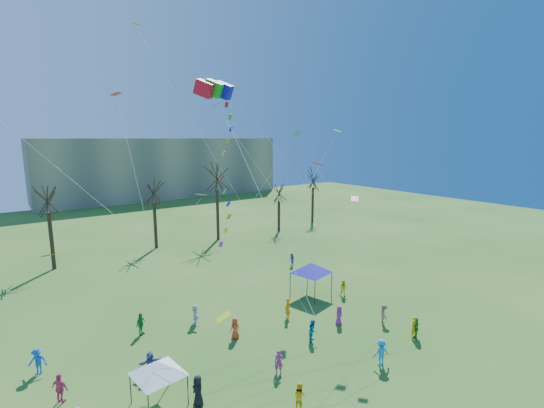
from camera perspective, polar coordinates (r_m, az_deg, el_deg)
distant_building at (r=102.40m, az=-16.00°, el=5.28°), size 60.00×14.00×15.00m
bare_tree_row at (r=53.02m, az=-16.66°, el=0.99°), size 67.33×7.32×11.88m
big_box_kite at (r=22.30m, az=-6.30°, el=4.25°), size 2.46×6.85×19.14m
canopy_tent_white at (r=24.15m, az=-16.81°, el=-22.54°), size 3.58×3.58×2.70m
canopy_tent_blue at (r=36.99m, az=5.93°, el=-9.54°), size 4.29×4.29×3.30m
festival_crowd at (r=28.51m, az=-4.01°, el=-20.07°), size 27.50×20.48×1.83m
small_kites_aloft at (r=28.45m, az=-7.15°, el=6.89°), size 28.60×20.85×33.01m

